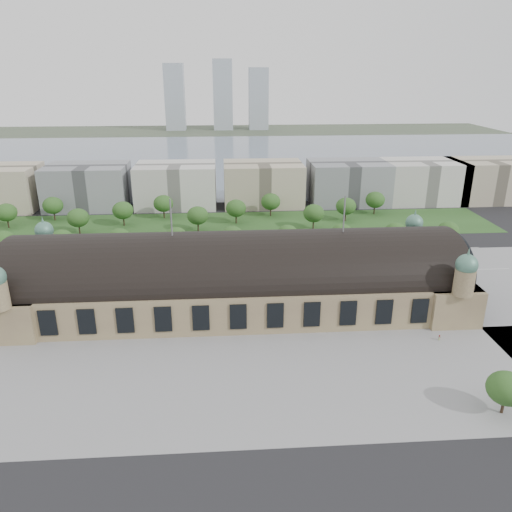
{
  "coord_description": "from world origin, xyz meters",
  "views": [
    {
      "loc": [
        -3.85,
        -151.55,
        75.67
      ],
      "look_at": [
        7.37,
        10.16,
        14.0
      ],
      "focal_mm": 35.0,
      "sensor_mm": 36.0,
      "label": 1
    }
  ],
  "objects": [
    {
      "name": "ground",
      "position": [
        0.0,
        0.0,
        0.0
      ],
      "size": [
        900.0,
        900.0,
        0.0
      ],
      "primitive_type": "plane",
      "color": "black",
      "rests_on": "ground"
    },
    {
      "name": "plaza_south",
      "position": [
        10.0,
        -44.0,
        0.0
      ],
      "size": [
        190.0,
        48.0,
        0.12
      ],
      "primitive_type": "cube",
      "color": "gray",
      "rests_on": "ground"
    },
    {
      "name": "bus_east",
      "position": [
        9.68,
        32.0,
        1.58
      ],
      "size": [
        11.46,
        3.37,
        3.15
      ],
      "primitive_type": "imported",
      "rotation": [
        0.0,
        0.0,
        1.64
      ],
      "color": "#BCB6AE",
      "rests_on": "ground"
    },
    {
      "name": "parked_car_1",
      "position": [
        -73.03,
        25.0,
        0.81
      ],
      "size": [
        6.28,
        5.71,
        1.63
      ],
      "primitive_type": "imported",
      "rotation": [
        0.0,
        0.0,
        -0.91
      ],
      "color": "maroon",
      "rests_on": "ground"
    },
    {
      "name": "lake",
      "position": [
        0.0,
        298.0,
        0.0
      ],
      "size": [
        700.0,
        320.0,
        0.08
      ],
      "primitive_type": "cube",
      "color": "slate",
      "rests_on": "ground"
    },
    {
      "name": "far_tower_left",
      "position": [
        -60.0,
        508.0,
        40.0
      ],
      "size": [
        24.0,
        24.0,
        80.0
      ],
      "primitive_type": "cube",
      "color": "#9EA8B2",
      "rests_on": "ground"
    },
    {
      "name": "tree_row_7",
      "position": [
        48.0,
        53.0,
        7.43
      ],
      "size": [
        9.6,
        9.6,
        11.52
      ],
      "color": "#2D2116",
      "rests_on": "ground"
    },
    {
      "name": "grass_belt",
      "position": [
        -15.0,
        93.0,
        0.0
      ],
      "size": [
        300.0,
        45.0,
        0.1
      ],
      "primitive_type": "cube",
      "color": "#274A1D",
      "rests_on": "ground"
    },
    {
      "name": "parked_car_6",
      "position": [
        -18.0,
        25.0,
        0.69
      ],
      "size": [
        5.05,
        4.09,
        1.37
      ],
      "primitive_type": "imported",
      "rotation": [
        0.0,
        0.0,
        -1.03
      ],
      "color": "black",
      "rests_on": "ground"
    },
    {
      "name": "far_shore",
      "position": [
        0.0,
        498.0,
        0.0
      ],
      "size": [
        700.0,
        120.0,
        0.14
      ],
      "primitive_type": "cube",
      "color": "#44513D",
      "rests_on": "ground"
    },
    {
      "name": "office_3",
      "position": [
        -30.0,
        133.0,
        12.0
      ],
      "size": [
        45.0,
        32.0,
        24.0
      ],
      "primitive_type": "cube",
      "color": "silver",
      "rests_on": "ground"
    },
    {
      "name": "tree_row_8",
      "position": [
        72.0,
        53.0,
        7.43
      ],
      "size": [
        9.6,
        9.6,
        11.52
      ],
      "color": "#2D2116",
      "rests_on": "ground"
    },
    {
      "name": "parked_car_0",
      "position": [
        -61.79,
        25.0,
        0.68
      ],
      "size": [
        4.37,
        2.86,
        1.36
      ],
      "primitive_type": "imported",
      "rotation": [
        0.0,
        0.0,
        -1.19
      ],
      "color": "black",
      "rests_on": "ground"
    },
    {
      "name": "tree_belt_11",
      "position": [
        79.0,
        107.0,
        8.05
      ],
      "size": [
        10.4,
        10.4,
        12.48
      ],
      "color": "#2D2116",
      "rests_on": "ground"
    },
    {
      "name": "parked_car_3",
      "position": [
        -31.88,
        22.84,
        0.64
      ],
      "size": [
        4.03,
        3.14,
        1.28
      ],
      "primitive_type": "imported",
      "rotation": [
        0.0,
        0.0,
        -1.07
      ],
      "color": "#595C61",
      "rests_on": "ground"
    },
    {
      "name": "office_2",
      "position": [
        -80.0,
        133.0,
        12.0
      ],
      "size": [
        45.0,
        32.0,
        24.0
      ],
      "primitive_type": "cube",
      "color": "gray",
      "rests_on": "ground"
    },
    {
      "name": "far_tower_mid",
      "position": [
        0.0,
        508.0,
        42.5
      ],
      "size": [
        24.0,
        24.0,
        85.0
      ],
      "primitive_type": "cube",
      "color": "#9EA8B2",
      "rests_on": "ground"
    },
    {
      "name": "office_4",
      "position": [
        20.0,
        133.0,
        12.0
      ],
      "size": [
        45.0,
        32.0,
        24.0
      ],
      "primitive_type": "cube",
      "color": "#B9AC91",
      "rests_on": "ground"
    },
    {
      "name": "parked_car_2",
      "position": [
        -41.69,
        21.0,
        0.75
      ],
      "size": [
        5.57,
        3.92,
        1.5
      ],
      "primitive_type": "imported",
      "rotation": [
        0.0,
        0.0,
        -1.18
      ],
      "color": "#1A2A4A",
      "rests_on": "ground"
    },
    {
      "name": "parked_car_4",
      "position": [
        -32.46,
        22.22,
        0.75
      ],
      "size": [
        4.57,
        4.05,
        1.5
      ],
      "primitive_type": "imported",
      "rotation": [
        0.0,
        0.0,
        -0.91
      ],
      "color": "silver",
      "rests_on": "ground"
    },
    {
      "name": "far_tower_right",
      "position": [
        45.0,
        508.0,
        37.5
      ],
      "size": [
        24.0,
        24.0,
        75.0
      ],
      "primitive_type": "cube",
      "color": "#9EA8B2",
      "rests_on": "ground"
    },
    {
      "name": "tree_row_1",
      "position": [
        -96.0,
        53.0,
        7.43
      ],
      "size": [
        9.6,
        9.6,
        11.52
      ],
      "color": "#2D2116",
      "rests_on": "ground"
    },
    {
      "name": "road_slab",
      "position": [
        -20.0,
        38.0,
        0.0
      ],
      "size": [
        260.0,
        26.0,
        0.1
      ],
      "primitive_type": "cube",
      "color": "black",
      "rests_on": "ground"
    },
    {
      "name": "tree_belt_3",
      "position": [
        -73.0,
        83.0,
        8.05
      ],
      "size": [
        10.4,
        10.4,
        12.48
      ],
      "color": "#2D2116",
      "rests_on": "ground"
    },
    {
      "name": "parked_car_5",
      "position": [
        -41.79,
        23.82,
        0.67
      ],
      "size": [
        5.29,
        4.4,
        1.34
      ],
      "primitive_type": "imported",
      "rotation": [
        0.0,
        0.0,
        -1.03
      ],
      "color": "gray",
      "rests_on": "ground"
    },
    {
      "name": "station",
      "position": [
        0.0,
        0.0,
        10.28
      ],
      "size": [
        150.0,
        48.4,
        44.3
      ],
      "color": "#95875D",
      "rests_on": "ground"
    },
    {
      "name": "pedestrian_4",
      "position": [
        63.42,
        -57.03,
        0.94
      ],
      "size": [
        1.26,
        1.21,
        1.88
      ],
      "primitive_type": "imported",
      "rotation": [
        0.0,
        0.0,
        3.88
      ],
      "color": "gray",
      "rests_on": "ground"
    },
    {
      "name": "traffic_car_3",
      "position": [
        -39.93,
        44.86,
        0.66
      ],
      "size": [
        4.55,
        1.87,
        1.32
      ],
      "primitive_type": "imported",
      "rotation": [
        0.0,
        0.0,
        1.58
      ],
      "color": "maroon",
      "rests_on": "ground"
    },
    {
      "name": "tree_belt_2",
      "position": [
        -92.0,
        107.0,
        8.05
      ],
      "size": [
        10.4,
        10.4,
        12.48
      ],
      "color": "#2D2116",
      "rests_on": "ground"
    },
    {
      "name": "tree_row_3",
      "position": [
        -48.0,
        53.0,
        7.43
      ],
      "size": [
        9.6,
        9.6,
        11.52
      ],
      "color": "#2D2116",
      "rests_on": "ground"
    },
    {
      "name": "bus_west",
      "position": [
        -23.86,
        27.0,
        1.79
      ],
      "size": [
        13.03,
        3.81,
        3.59
      ],
      "primitive_type": "imported",
      "rotation": [
        0.0,
        0.0,
        1.63
      ],
      "color": "red",
      "rests_on": "ground"
    },
    {
      "name": "tree_plaza_s",
      "position": [
        60.0,
        -60.0,
        6.8
      ],
      "size": [
        9.0,
        9.0,
        10.64
      ],
      "color": "#2D2116",
      "rests_on": "ground"
    },
    {
      "name": "office_7",
      "position": [
        155.0,
        133.0,
        12.0
      ],
      "size": [
        45.0,
        32.0,
        24.0
      ],
      "primitive_type": "cube",
      "color": "#B9AC91",
      "rests_on": "ground"
    },
    {
      "name": "tree_row_6",
      "position": [
        24.0,
        53.0,
        7.43
      ],
      "size": [
        9.6,
        9.6,
        11.52
      ],
      "color": "#2D2116",
      "rests_on": "ground"
    },
    {
      "name": "tree_row_9",
      "position": [
        96.0,
        53.0,
        7.43
      ],
      "size": [
        9.6,
        9.6,
        11.52
      ],
      "color": "#2D2116",
      "rests_on": "ground"
    },
    {
      "name": "tree_belt_9",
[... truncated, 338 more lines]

